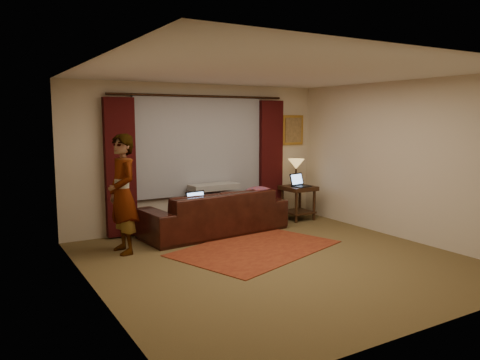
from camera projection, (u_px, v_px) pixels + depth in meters
name	position (u px, v px, depth m)	size (l,w,h in m)	color
floor	(277.00, 261.00, 6.60)	(5.00, 5.00, 0.01)	brown
ceiling	(279.00, 72.00, 6.25)	(5.00, 5.00, 0.02)	silver
wall_back	(199.00, 156.00, 8.56)	(5.00, 0.02, 2.60)	beige
wall_front	(435.00, 194.00, 4.29)	(5.00, 0.02, 2.60)	beige
wall_left	(93.00, 181.00, 5.16)	(0.02, 5.00, 2.60)	beige
wall_right	(403.00, 160.00, 7.68)	(0.02, 5.00, 2.60)	beige
sheer_curtain	(201.00, 145.00, 8.48)	(2.50, 0.05, 1.80)	#929399
drape_left	(120.00, 168.00, 7.72)	(0.50, 0.14, 2.30)	#34090A
drape_right	(270.00, 159.00, 9.24)	(0.50, 0.14, 2.30)	#34090A
curtain_rod	(201.00, 96.00, 8.32)	(0.04, 0.04, 3.40)	black
picture_frame	(293.00, 130.00, 9.53)	(0.50, 0.04, 0.60)	gold
sofa	(214.00, 204.00, 8.09)	(2.56, 1.11, 1.03)	black
throw_blanket	(214.00, 172.00, 8.39)	(0.90, 0.36, 0.11)	gray
clothing_pile	(258.00, 194.00, 8.45)	(0.56, 0.43, 0.24)	brown
laptop_sofa	(200.00, 200.00, 7.69)	(0.36, 0.39, 0.26)	black
area_rug	(256.00, 248.00, 7.18)	(2.42, 1.62, 0.01)	maroon
end_table	(298.00, 203.00, 9.21)	(0.58, 0.58, 0.67)	black
tiffany_lamp	(296.00, 172.00, 9.29)	(0.33, 0.33, 0.52)	olive
laptop_table	(302.00, 180.00, 9.07)	(0.35, 0.39, 0.26)	black
person	(123.00, 194.00, 6.86)	(0.52, 0.52, 1.77)	gray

